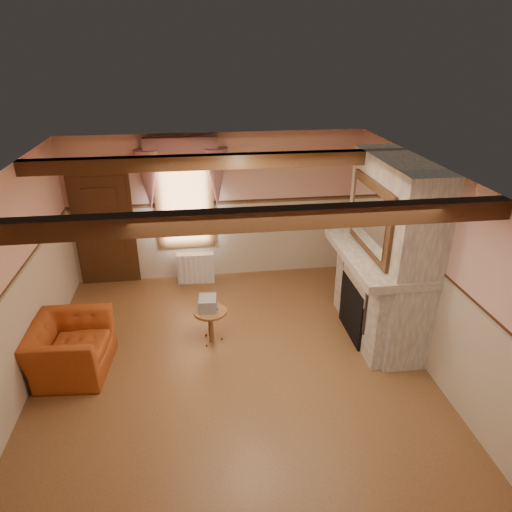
{
  "coord_description": "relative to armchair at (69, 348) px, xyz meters",
  "views": [
    {
      "loc": [
        -0.38,
        -5.24,
        4.21
      ],
      "look_at": [
        0.44,
        0.8,
        1.37
      ],
      "focal_mm": 32.0,
      "sensor_mm": 36.0,
      "label": 1
    }
  ],
  "objects": [
    {
      "name": "floor",
      "position": [
        2.25,
        -0.27,
        -0.38
      ],
      "size": [
        5.5,
        6.0,
        0.01
      ],
      "primitive_type": "cube",
      "color": "brown",
      "rests_on": "ground"
    },
    {
      "name": "ceiling",
      "position": [
        2.25,
        -0.27,
        2.42
      ],
      "size": [
        5.5,
        6.0,
        0.01
      ],
      "primitive_type": "cube",
      "color": "silver",
      "rests_on": "wall_back"
    },
    {
      "name": "wall_back",
      "position": [
        2.25,
        2.73,
        1.02
      ],
      "size": [
        5.5,
        0.02,
        2.8
      ],
      "primitive_type": "cube",
      "color": "#DBA597",
      "rests_on": "floor"
    },
    {
      "name": "wall_front",
      "position": [
        2.25,
        -3.27,
        1.02
      ],
      "size": [
        5.5,
        0.02,
        2.8
      ],
      "primitive_type": "cube",
      "color": "#DBA597",
      "rests_on": "floor"
    },
    {
      "name": "wall_left",
      "position": [
        -0.5,
        -0.27,
        1.02
      ],
      "size": [
        0.02,
        6.0,
        2.8
      ],
      "primitive_type": "cube",
      "color": "#DBA597",
      "rests_on": "floor"
    },
    {
      "name": "wall_right",
      "position": [
        5.0,
        -0.27,
        1.02
      ],
      "size": [
        0.02,
        6.0,
        2.8
      ],
      "primitive_type": "cube",
      "color": "#DBA597",
      "rests_on": "floor"
    },
    {
      "name": "wainscot",
      "position": [
        2.25,
        -0.27,
        0.37
      ],
      "size": [
        5.5,
        6.0,
        1.5
      ],
      "primitive_type": null,
      "color": "#C1B19B",
      "rests_on": "floor"
    },
    {
      "name": "chair_rail",
      "position": [
        2.25,
        -0.27,
        1.12
      ],
      "size": [
        5.5,
        6.0,
        0.08
      ],
      "primitive_type": null,
      "color": "black",
      "rests_on": "wainscot"
    },
    {
      "name": "firebox",
      "position": [
        4.25,
        0.33,
        0.07
      ],
      "size": [
        0.2,
        0.95,
        0.9
      ],
      "primitive_type": "cube",
      "color": "black",
      "rests_on": "floor"
    },
    {
      "name": "armchair",
      "position": [
        0.0,
        0.0,
        0.0
      ],
      "size": [
        1.1,
        1.23,
        0.75
      ],
      "primitive_type": "imported",
      "rotation": [
        0.0,
        0.0,
        1.49
      ],
      "color": "#994219",
      "rests_on": "floor"
    },
    {
      "name": "side_table",
      "position": [
        1.98,
        0.44,
        -0.1
      ],
      "size": [
        0.63,
        0.63,
        0.55
      ],
      "primitive_type": "cylinder",
      "rotation": [
        0.0,
        0.0,
        -0.27
      ],
      "color": "brown",
      "rests_on": "floor"
    },
    {
      "name": "book_stack",
      "position": [
        1.95,
        0.48,
        0.27
      ],
      "size": [
        0.28,
        0.34,
        0.2
      ],
      "primitive_type": "cube",
      "rotation": [
        0.0,
        0.0,
        -0.08
      ],
      "color": "#B7AD8C",
      "rests_on": "side_table"
    },
    {
      "name": "radiator",
      "position": [
        1.78,
        2.43,
        -0.08
      ],
      "size": [
        0.71,
        0.2,
        0.6
      ],
      "primitive_type": "cube",
      "rotation": [
        0.0,
        0.0,
        -0.03
      ],
      "color": "silver",
      "rests_on": "floor"
    },
    {
      "name": "bowl",
      "position": [
        4.49,
        0.51,
        1.09
      ],
      "size": [
        0.34,
        0.34,
        0.08
      ],
      "primitive_type": "imported",
      "color": "brown",
      "rests_on": "mantel"
    },
    {
      "name": "mantel_clock",
      "position": [
        4.49,
        0.93,
        1.14
      ],
      "size": [
        0.14,
        0.24,
        0.2
      ],
      "primitive_type": "cube",
      "color": "black",
      "rests_on": "mantel"
    },
    {
      "name": "oil_lamp",
      "position": [
        4.49,
        0.69,
        1.18
      ],
      "size": [
        0.11,
        0.11,
        0.28
      ],
      "primitive_type": "cylinder",
      "color": "#BC8B35",
      "rests_on": "mantel"
    },
    {
      "name": "candle_red",
      "position": [
        4.49,
        -0.18,
        1.12
      ],
      "size": [
        0.06,
        0.06,
        0.16
      ],
      "primitive_type": "cylinder",
      "color": "#B11B15",
      "rests_on": "mantel"
    },
    {
      "name": "jar_yellow",
      "position": [
        4.49,
        0.17,
        1.1
      ],
      "size": [
        0.06,
        0.06,
        0.12
      ],
      "primitive_type": "cylinder",
      "color": "gold",
      "rests_on": "mantel"
    },
    {
      "name": "fireplace",
      "position": [
        4.67,
        0.33,
        1.02
      ],
      "size": [
        0.85,
        2.0,
        2.8
      ],
      "primitive_type": "cube",
      "color": "gray",
      "rests_on": "floor"
    },
    {
      "name": "mantel",
      "position": [
        4.49,
        0.33,
        0.98
      ],
      "size": [
        1.05,
        2.05,
        0.12
      ],
      "primitive_type": "cube",
      "color": "gray",
      "rests_on": "fireplace"
    },
    {
      "name": "overmantel_mirror",
      "position": [
        4.31,
        0.33,
        1.59
      ],
      "size": [
        0.06,
        1.44,
        1.04
      ],
      "primitive_type": "cube",
      "color": "silver",
      "rests_on": "fireplace"
    },
    {
      "name": "door",
      "position": [
        0.15,
        2.67,
        0.67
      ],
      "size": [
        1.1,
        0.1,
        2.1
      ],
      "primitive_type": "cube",
      "color": "black",
      "rests_on": "floor"
    },
    {
      "name": "window",
      "position": [
        1.65,
        2.7,
        1.27
      ],
      "size": [
        1.06,
        0.08,
        2.02
      ],
      "primitive_type": "cube",
      "color": "white",
      "rests_on": "wall_back"
    },
    {
      "name": "window_drapes",
      "position": [
        1.65,
        2.61,
        1.87
      ],
      "size": [
        1.3,
        0.14,
        1.4
      ],
      "primitive_type": "cube",
      "color": "gray",
      "rests_on": "wall_back"
    },
    {
      "name": "ceiling_beam_front",
      "position": [
        2.25,
        -1.47,
        2.32
      ],
      "size": [
        5.5,
        0.18,
        0.2
      ],
      "primitive_type": "cube",
      "color": "black",
      "rests_on": "ceiling"
    },
    {
      "name": "ceiling_beam_back",
      "position": [
        2.25,
        0.93,
        2.32
      ],
      "size": [
        5.5,
        0.18,
        0.2
      ],
      "primitive_type": "cube",
      "color": "black",
      "rests_on": "ceiling"
    }
  ]
}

